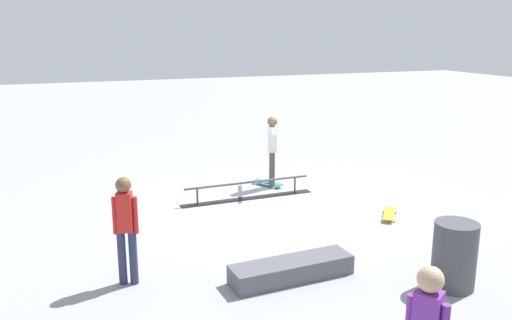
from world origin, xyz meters
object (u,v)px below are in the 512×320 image
object	(u,v)px
skater_main	(272,147)
bystander_red_shirt	(126,225)
skateboard_main	(268,183)
trash_bin	(454,255)
loose_skateboard_yellow	(389,214)
grind_rail	(248,191)
skate_ledge	(292,270)

from	to	relation	value
skater_main	bystander_red_shirt	bearing A→B (deg)	-26.10
skater_main	skateboard_main	xyz separation A→B (m)	(0.06, -0.13, -0.91)
skater_main	skateboard_main	distance (m)	0.92
skater_main	trash_bin	size ratio (longest dim) A/B	1.71
loose_skateboard_yellow	skater_main	bearing A→B (deg)	-115.47
grind_rail	bystander_red_shirt	xyz separation A→B (m)	(3.06, 3.19, 0.75)
grind_rail	skateboard_main	xyz separation A→B (m)	(-0.79, -0.77, -0.10)
bystander_red_shirt	trash_bin	bearing A→B (deg)	175.40
skateboard_main	trash_bin	xyz separation A→B (m)	(-0.54, 5.76, 0.42)
bystander_red_shirt	loose_skateboard_yellow	xyz separation A→B (m)	(-5.28, -1.03, -0.85)
loose_skateboard_yellow	trash_bin	world-z (taller)	trash_bin
skate_ledge	trash_bin	size ratio (longest dim) A/B	1.92
grind_rail	loose_skateboard_yellow	xyz separation A→B (m)	(-2.22, 2.15, -0.10)
skate_ledge	loose_skateboard_yellow	world-z (taller)	skate_ledge
skate_ledge	skateboard_main	bearing A→B (deg)	-108.16
skater_main	loose_skateboard_yellow	distance (m)	3.24
skater_main	grind_rail	bearing A→B (deg)	-33.53
skateboard_main	loose_skateboard_yellow	world-z (taller)	same
skateboard_main	trash_bin	bearing A→B (deg)	154.56
skate_ledge	trash_bin	xyz separation A→B (m)	(-2.07, 1.08, 0.35)
skater_main	bystander_red_shirt	world-z (taller)	skater_main
skater_main	trash_bin	bearing A→B (deg)	24.31
grind_rail	skateboard_main	bearing A→B (deg)	-137.02
grind_rail	bystander_red_shirt	distance (m)	4.48
loose_skateboard_yellow	trash_bin	size ratio (longest dim) A/B	0.76
grind_rail	trash_bin	xyz separation A→B (m)	(-1.33, 5.00, 0.32)
grind_rail	bystander_red_shirt	world-z (taller)	bystander_red_shirt
bystander_red_shirt	grind_rail	bearing A→B (deg)	-115.91
bystander_red_shirt	loose_skateboard_yellow	bearing A→B (deg)	-151.03
skateboard_main	loose_skateboard_yellow	size ratio (longest dim) A/B	1.05
skateboard_main	bystander_red_shirt	bearing A→B (deg)	105.04
skater_main	skateboard_main	world-z (taller)	skater_main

